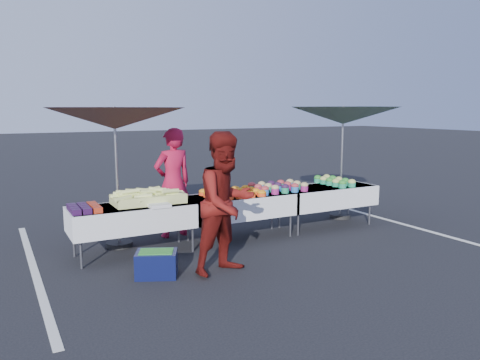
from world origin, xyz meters
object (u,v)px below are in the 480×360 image
umbrella_left (115,119)px  customer (227,203)px  table_left (134,216)px  table_right (326,195)px  vendor (173,183)px  umbrella_right (343,116)px  table_center (240,205)px  storage_bin (157,263)px

umbrella_left → customer: bearing=-62.1°
table_left → table_right: size_ratio=1.00×
table_right → customer: bearing=-153.8°
table_right → customer: 3.06m
vendor → umbrella_right: size_ratio=0.71×
table_left → table_center: (1.80, 0.00, 0.00)m
table_center → vendor: 1.20m
table_left → umbrella_left: bearing=101.5°
umbrella_left → storage_bin: bearing=-86.6°
vendor → customer: size_ratio=0.99×
customer → umbrella_left: 2.35m
table_center → umbrella_left: size_ratio=0.69×
storage_bin → umbrella_left: bearing=117.9°
table_right → umbrella_left: 4.00m
table_left → vendor: (0.88, 0.70, 0.34)m
customer → table_right: bearing=12.6°
table_left → table_right: (3.60, 0.00, 0.00)m
table_right → umbrella_right: (0.70, 0.40, 1.44)m
table_center → storage_bin: table_center is taller
table_center → table_right: (1.80, 0.00, 0.00)m
customer → storage_bin: customer is taller
table_left → customer: customer is taller
table_center → customer: (-0.92, -1.34, 0.36)m
vendor → table_right: bearing=158.1°
umbrella_left → storage_bin: (0.09, -1.57, -1.83)m
customer → vendor: bearing=76.1°
table_right → umbrella_left: bearing=172.2°
table_center → customer: size_ratio=0.99×
table_center → umbrella_right: (2.50, 0.40, 1.44)m
customer → umbrella_right: bearing=13.4°
storage_bin → table_left: bearing=113.9°
table_right → vendor: 2.83m
table_left → table_right: same height
table_center → customer: customer is taller
table_left → vendor: vendor is taller
customer → umbrella_left: (-0.98, 1.85, 1.06)m
table_center → storage_bin: bearing=-149.5°
table_left → customer: (0.88, -1.34, 0.36)m
table_left → umbrella_left: (-0.10, 0.51, 1.42)m
umbrella_left → storage_bin: umbrella_left is taller
table_center → umbrella_left: bearing=165.1°
umbrella_right → storage_bin: (-4.31, -1.47, -1.84)m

